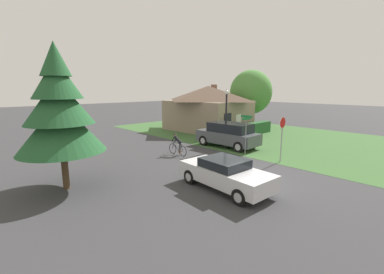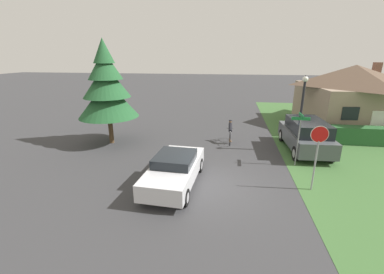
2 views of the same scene
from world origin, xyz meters
The scene contains 12 objects.
ground_plane centered at (0.00, 0.00, 0.00)m, with size 140.00×140.00×0.00m, color #38383A.
grass_verge_right centered at (11.54, 4.00, 0.01)m, with size 16.00×36.00×0.01m, color #3D6633.
cottage_house centered at (10.09, 12.19, 2.49)m, with size 7.70×8.92×4.98m.
hedge_row centered at (9.32, 7.11, 0.57)m, with size 9.14×0.90×1.14m, color #285B2D.
sedan_left_lane centered at (-1.80, -0.08, 0.72)m, with size 2.13×4.63×1.41m.
cyclist centered at (0.56, 6.10, 0.72)m, with size 0.44×1.79×1.50m.
parked_suv_right centered at (5.01, 5.24, 1.00)m, with size 2.28×5.03×1.92m.
stop_sign centered at (4.10, 0.32, 2.00)m, with size 0.70×0.07×2.84m.
street_lamp centered at (4.55, 5.12, 2.78)m, with size 0.32×0.32×4.48m.
street_name_sign centered at (3.99, 2.90, 1.91)m, with size 0.90×0.90×2.76m.
conifer_tall_near centered at (-7.14, 4.91, 3.60)m, with size 3.72×3.72×6.52m.
deciduous_tree_right centered at (16.24, 10.90, 4.09)m, with size 5.03×5.03×6.74m.
Camera 1 is at (-10.60, -7.20, 4.56)m, focal length 24.00 mm.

